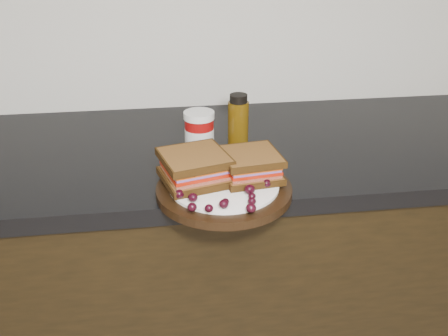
# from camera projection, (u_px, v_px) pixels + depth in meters

# --- Properties ---
(base_cabinets) EXTENTS (3.96, 0.58, 0.86)m
(base_cabinets) POSITION_uv_depth(u_px,v_px,m) (195.00, 292.00, 1.46)
(base_cabinets) COLOR black
(base_cabinets) RESTS_ON ground_plane
(countertop) EXTENTS (3.98, 0.60, 0.04)m
(countertop) POSITION_uv_depth(u_px,v_px,m) (190.00, 153.00, 1.26)
(countertop) COLOR black
(countertop) RESTS_ON base_cabinets
(plate) EXTENTS (0.28, 0.28, 0.02)m
(plate) POSITION_uv_depth(u_px,v_px,m) (224.00, 190.00, 1.03)
(plate) COLOR black
(plate) RESTS_ON countertop
(sandwich_left) EXTENTS (0.16, 0.16, 0.06)m
(sandwich_left) POSITION_uv_depth(u_px,v_px,m) (195.00, 167.00, 1.02)
(sandwich_left) COLOR brown
(sandwich_left) RESTS_ON plate
(sandwich_right) EXTENTS (0.13, 0.13, 0.05)m
(sandwich_right) POSITION_uv_depth(u_px,v_px,m) (250.00, 165.00, 1.04)
(sandwich_right) COLOR brown
(sandwich_right) RESTS_ON plate
(grape_0) EXTENTS (0.02, 0.02, 0.02)m
(grape_0) POSITION_uv_depth(u_px,v_px,m) (179.00, 194.00, 0.97)
(grape_0) COLOR black
(grape_0) RESTS_ON plate
(grape_1) EXTENTS (0.02, 0.02, 0.02)m
(grape_1) POSITION_uv_depth(u_px,v_px,m) (193.00, 197.00, 0.95)
(grape_1) COLOR black
(grape_1) RESTS_ON plate
(grape_2) EXTENTS (0.02, 0.02, 0.02)m
(grape_2) POSITION_uv_depth(u_px,v_px,m) (192.00, 207.00, 0.92)
(grape_2) COLOR black
(grape_2) RESTS_ON plate
(grape_3) EXTENTS (0.02, 0.02, 0.02)m
(grape_3) POSITION_uv_depth(u_px,v_px,m) (209.00, 208.00, 0.92)
(grape_3) COLOR black
(grape_3) RESTS_ON plate
(grape_4) EXTENTS (0.02, 0.02, 0.02)m
(grape_4) POSITION_uv_depth(u_px,v_px,m) (224.00, 204.00, 0.93)
(grape_4) COLOR black
(grape_4) RESTS_ON plate
(grape_5) EXTENTS (0.02, 0.02, 0.01)m
(grape_5) POSITION_uv_depth(u_px,v_px,m) (225.00, 202.00, 0.94)
(grape_5) COLOR black
(grape_5) RESTS_ON plate
(grape_6) EXTENTS (0.02, 0.02, 0.02)m
(grape_6) POSITION_uv_depth(u_px,v_px,m) (251.00, 208.00, 0.92)
(grape_6) COLOR black
(grape_6) RESTS_ON plate
(grape_7) EXTENTS (0.02, 0.02, 0.02)m
(grape_7) POSITION_uv_depth(u_px,v_px,m) (252.00, 201.00, 0.94)
(grape_7) COLOR black
(grape_7) RESTS_ON plate
(grape_8) EXTENTS (0.02, 0.02, 0.01)m
(grape_8) POSITION_uv_depth(u_px,v_px,m) (252.00, 196.00, 0.96)
(grape_8) COLOR black
(grape_8) RESTS_ON plate
(grape_9) EXTENTS (0.02, 0.02, 0.02)m
(grape_9) POSITION_uv_depth(u_px,v_px,m) (250.00, 189.00, 0.98)
(grape_9) COLOR black
(grape_9) RESTS_ON plate
(grape_10) EXTENTS (0.02, 0.02, 0.02)m
(grape_10) POSITION_uv_depth(u_px,v_px,m) (267.00, 183.00, 1.01)
(grape_10) COLOR black
(grape_10) RESTS_ON plate
(grape_11) EXTENTS (0.02, 0.02, 0.02)m
(grape_11) POSITION_uv_depth(u_px,v_px,m) (263.00, 180.00, 1.02)
(grape_11) COLOR black
(grape_11) RESTS_ON plate
(grape_12) EXTENTS (0.02, 0.02, 0.02)m
(grape_12) POSITION_uv_depth(u_px,v_px,m) (265.00, 176.00, 1.03)
(grape_12) COLOR black
(grape_12) RESTS_ON plate
(grape_13) EXTENTS (0.02, 0.02, 0.01)m
(grape_13) POSITION_uv_depth(u_px,v_px,m) (258.00, 173.00, 1.05)
(grape_13) COLOR black
(grape_13) RESTS_ON plate
(grape_14) EXTENTS (0.01, 0.01, 0.01)m
(grape_14) POSITION_uv_depth(u_px,v_px,m) (252.00, 169.00, 1.07)
(grape_14) COLOR black
(grape_14) RESTS_ON plate
(grape_15) EXTENTS (0.02, 0.02, 0.02)m
(grape_15) POSITION_uv_depth(u_px,v_px,m) (209.00, 173.00, 1.05)
(grape_15) COLOR black
(grape_15) RESTS_ON plate
(grape_16) EXTENTS (0.02, 0.02, 0.02)m
(grape_16) POSITION_uv_depth(u_px,v_px,m) (185.00, 174.00, 1.04)
(grape_16) COLOR black
(grape_16) RESTS_ON plate
(grape_17) EXTENTS (0.02, 0.02, 0.02)m
(grape_17) POSITION_uv_depth(u_px,v_px,m) (190.00, 175.00, 1.04)
(grape_17) COLOR black
(grape_17) RESTS_ON plate
(grape_18) EXTENTS (0.02, 0.02, 0.02)m
(grape_18) POSITION_uv_depth(u_px,v_px,m) (177.00, 182.00, 1.01)
(grape_18) COLOR black
(grape_18) RESTS_ON plate
(grape_19) EXTENTS (0.02, 0.02, 0.02)m
(grape_19) POSITION_uv_depth(u_px,v_px,m) (178.00, 185.00, 1.00)
(grape_19) COLOR black
(grape_19) RESTS_ON plate
(grape_20) EXTENTS (0.02, 0.02, 0.02)m
(grape_20) POSITION_uv_depth(u_px,v_px,m) (201.00, 175.00, 1.04)
(grape_20) COLOR black
(grape_20) RESTS_ON plate
(grape_21) EXTENTS (0.02, 0.02, 0.02)m
(grape_21) POSITION_uv_depth(u_px,v_px,m) (196.00, 177.00, 1.03)
(grape_21) COLOR black
(grape_21) RESTS_ON plate
(grape_22) EXTENTS (0.02, 0.02, 0.02)m
(grape_22) POSITION_uv_depth(u_px,v_px,m) (189.00, 182.00, 1.01)
(grape_22) COLOR black
(grape_22) RESTS_ON plate
(condiment_jar) EXTENTS (0.07, 0.07, 0.11)m
(condiment_jar) POSITION_uv_depth(u_px,v_px,m) (199.00, 133.00, 1.19)
(condiment_jar) COLOR maroon
(condiment_jar) RESTS_ON countertop
(oil_bottle) EXTENTS (0.06, 0.06, 0.14)m
(oil_bottle) POSITION_uv_depth(u_px,v_px,m) (238.00, 122.00, 1.21)
(oil_bottle) COLOR #483007
(oil_bottle) RESTS_ON countertop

